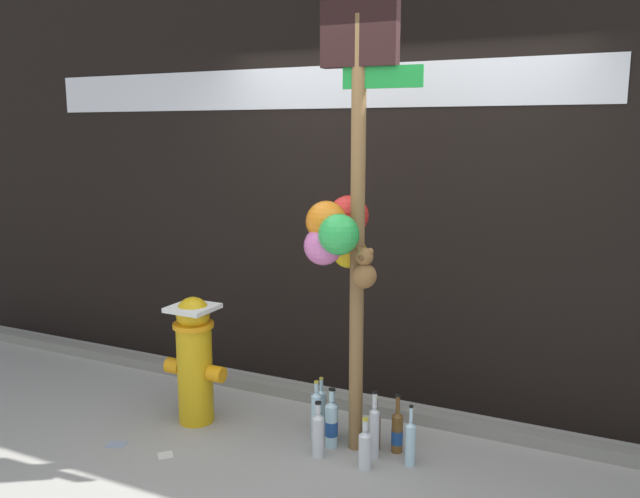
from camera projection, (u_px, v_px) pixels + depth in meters
name	position (u px, v px, depth m)	size (l,w,h in m)	color
ground_plane	(309.00, 485.00, 3.57)	(14.00, 14.00, 0.00)	#9E9B93
building_wall	(399.00, 135.00, 4.48)	(10.00, 0.21, 3.79)	black
curb_strip	(375.00, 407.00, 4.47)	(8.00, 0.12, 0.08)	gray
memorial_post	(345.00, 210.00, 3.73)	(0.64, 0.56, 2.63)	olive
fire_hydrant	(195.00, 357.00, 4.28)	(0.44, 0.29, 0.86)	gold
bottle_0	(365.00, 448.00, 3.72)	(0.07, 0.07, 0.31)	silver
bottle_1	(333.00, 419.00, 4.09)	(0.06, 0.06, 0.33)	#B2DBEA
bottle_2	(331.00, 424.00, 3.98)	(0.08, 0.08, 0.38)	#B2DBEA
bottle_3	(318.00, 433.00, 3.86)	(0.07, 0.07, 0.34)	silver
bottle_4	(397.00, 432.00, 3.92)	(0.07, 0.07, 0.37)	brown
bottle_5	(321.00, 407.00, 4.23)	(0.06, 0.06, 0.35)	#B2DBEA
bottle_6	(410.00, 442.00, 3.76)	(0.06, 0.06, 0.37)	#B2DBEA
bottle_7	(317.00, 415.00, 4.06)	(0.07, 0.07, 0.39)	#B2DBEA
bottle_8	(375.00, 429.00, 3.95)	(0.07, 0.07, 0.34)	brown
bottle_9	(356.00, 414.00, 4.07)	(0.07, 0.07, 0.39)	#93CCE0
bottle_10	(374.00, 430.00, 3.84)	(0.06, 0.06, 0.42)	silver
litter_0	(165.00, 455.00, 3.89)	(0.09, 0.09, 0.01)	silver
litter_2	(116.00, 444.00, 4.03)	(0.12, 0.09, 0.01)	#8C99B2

